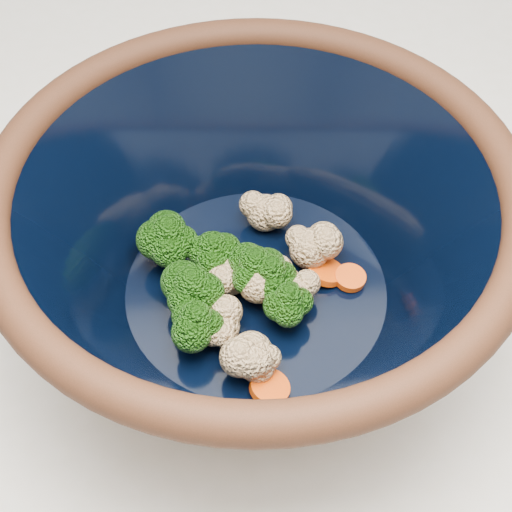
% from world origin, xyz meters
% --- Properties ---
extents(counter, '(1.20, 1.20, 0.90)m').
position_xyz_m(counter, '(0.00, 0.00, 0.45)').
color(counter, white).
rests_on(counter, ground).
extents(mixing_bowl, '(0.45, 0.45, 0.17)m').
position_xyz_m(mixing_bowl, '(-0.10, -0.06, 0.99)').
color(mixing_bowl, black).
rests_on(mixing_bowl, counter).
extents(vegetable_pile, '(0.18, 0.19, 0.05)m').
position_xyz_m(vegetable_pile, '(-0.11, -0.06, 0.96)').
color(vegetable_pile, '#608442').
rests_on(vegetable_pile, mixing_bowl).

